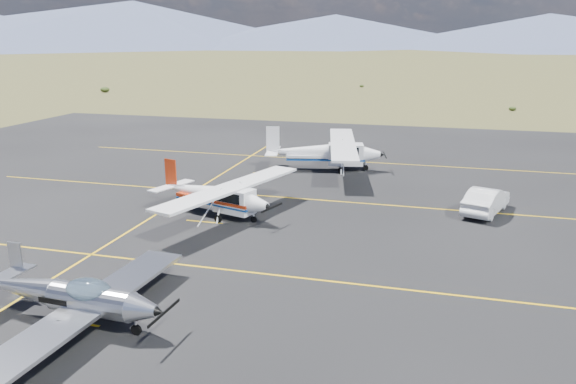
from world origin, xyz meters
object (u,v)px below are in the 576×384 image
at_px(sedan, 486,200).
at_px(aircraft_plain, 325,151).
at_px(aircraft_low_wing, 72,297).
at_px(aircraft_cessna, 216,194).

bearing_deg(sedan, aircraft_plain, -17.13).
relative_size(aircraft_low_wing, sedan, 2.23).
relative_size(aircraft_cessna, aircraft_plain, 0.85).
bearing_deg(aircraft_cessna, aircraft_plain, 90.98).
relative_size(aircraft_cessna, sedan, 2.44).
distance_m(aircraft_low_wing, aircraft_plain, 24.48).
bearing_deg(aircraft_low_wing, aircraft_plain, 84.74).
height_order(aircraft_low_wing, aircraft_plain, aircraft_plain).
distance_m(aircraft_cessna, sedan, 14.63).
bearing_deg(aircraft_cessna, aircraft_low_wing, -72.63).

